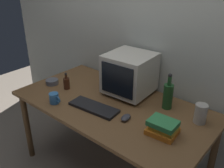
# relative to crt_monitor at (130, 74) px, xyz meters

# --- Properties ---
(back_wall) EXTENTS (4.00, 0.08, 2.50)m
(back_wall) POSITION_rel_crt_monitor_xyz_m (-0.00, 0.26, 0.30)
(back_wall) COLOR beige
(back_wall) RESTS_ON ground
(desk) EXTENTS (1.68, 0.88, 0.75)m
(desk) POSITION_rel_crt_monitor_xyz_m (-0.00, -0.24, -0.27)
(desk) COLOR brown
(desk) RESTS_ON ground
(crt_monitor) EXTENTS (0.40, 0.41, 0.37)m
(crt_monitor) POSITION_rel_crt_monitor_xyz_m (0.00, 0.00, 0.00)
(crt_monitor) COLOR beige
(crt_monitor) RESTS_ON desk
(keyboard) EXTENTS (0.43, 0.19, 0.02)m
(keyboard) POSITION_rel_crt_monitor_xyz_m (-0.06, -0.40, -0.18)
(keyboard) COLOR black
(keyboard) RESTS_ON desk
(computer_mouse) EXTENTS (0.08, 0.11, 0.04)m
(computer_mouse) POSITION_rel_crt_monitor_xyz_m (0.24, -0.35, -0.17)
(computer_mouse) COLOR #3F3F47
(computer_mouse) RESTS_ON desk
(bottle_tall) EXTENTS (0.08, 0.08, 0.30)m
(bottle_tall) POSITION_rel_crt_monitor_xyz_m (0.38, 0.00, -0.08)
(bottle_tall) COLOR #1E4C23
(bottle_tall) RESTS_ON desk
(bottle_short) EXTENTS (0.06, 0.06, 0.16)m
(bottle_short) POSITION_rel_crt_monitor_xyz_m (-0.50, -0.30, -0.13)
(bottle_short) COLOR #472314
(bottle_short) RESTS_ON desk
(book_stack) EXTENTS (0.21, 0.19, 0.11)m
(book_stack) POSITION_rel_crt_monitor_xyz_m (0.53, -0.33, -0.14)
(book_stack) COLOR orange
(book_stack) RESTS_ON desk
(mug) EXTENTS (0.12, 0.08, 0.09)m
(mug) POSITION_rel_crt_monitor_xyz_m (-0.37, -0.55, -0.15)
(mug) COLOR #3370B2
(mug) RESTS_ON desk
(cd_spindle) EXTENTS (0.12, 0.12, 0.04)m
(cd_spindle) POSITION_rel_crt_monitor_xyz_m (-0.69, -0.33, -0.17)
(cd_spindle) COLOR #595B66
(cd_spindle) RESTS_ON desk
(metal_canister) EXTENTS (0.09, 0.09, 0.15)m
(metal_canister) POSITION_rel_crt_monitor_xyz_m (0.67, -0.03, -0.12)
(metal_canister) COLOR #B7B2A8
(metal_canister) RESTS_ON desk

